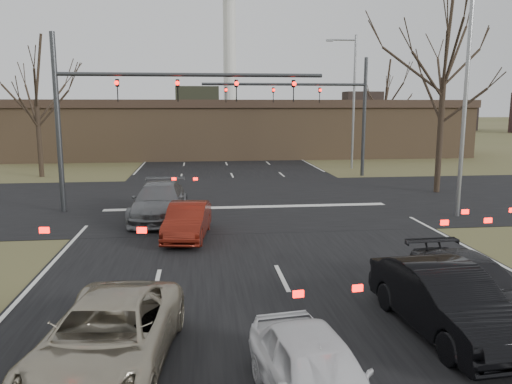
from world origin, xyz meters
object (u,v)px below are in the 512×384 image
building (243,128)px  car_silver_suv (108,337)px  streetlight_right_far (352,95)px  car_grey_ahead (159,201)px  streetlight_right_near (462,87)px  car_black_hatch (446,300)px  car_white_sedan (316,374)px  mast_arm_far (324,102)px  mast_arm_near (132,100)px  car_charcoal_sedan (472,285)px  car_red_ahead (188,221)px

building → car_silver_suv: (-6.00, -39.54, -1.99)m
building → streetlight_right_far: streetlight_right_far is taller
car_grey_ahead → streetlight_right_near: bearing=-1.7°
car_black_hatch → car_grey_ahead: 13.67m
car_white_sedan → car_grey_ahead: (-3.50, 14.22, 0.13)m
mast_arm_far → car_silver_suv: 26.93m
car_white_sedan → car_grey_ahead: bearing=96.0°
mast_arm_far → streetlight_right_far: size_ratio=1.11×
car_grey_ahead → mast_arm_near: bearing=125.0°
streetlight_right_near → car_silver_suv: bearing=-138.0°
mast_arm_near → car_silver_suv: 15.25m
mast_arm_far → car_white_sedan: size_ratio=2.94×
building → mast_arm_far: 15.75m
streetlight_right_far → car_white_sedan: size_ratio=2.64×
mast_arm_far → mast_arm_near: bearing=-138.8°
building → car_charcoal_sedan: building is taller
car_charcoal_sedan → car_grey_ahead: car_grey_ahead is taller
streetlight_right_near → car_black_hatch: bearing=-118.8°
streetlight_right_far → car_white_sedan: 32.12m
car_charcoal_sedan → car_red_ahead: bearing=130.9°
car_white_sedan → car_charcoal_sedan: size_ratio=0.87×
streetlight_right_near → building: bearing=103.7°
building → streetlight_right_near: 28.97m
mast_arm_far → car_silver_suv: (-10.18, -24.54, -4.35)m
streetlight_right_near → car_charcoal_sedan: size_ratio=2.31×
car_charcoal_sedan → building: bearing=91.2°
building → car_red_ahead: bearing=-98.9°
mast_arm_near → car_grey_ahead: (1.23, -1.96, -4.30)m
streetlight_right_far → car_charcoal_sedan: bearing=-101.0°
mast_arm_far → car_white_sedan: (-6.68, -26.18, -4.37)m
car_silver_suv → car_grey_ahead: car_grey_ahead is taller
building → car_black_hatch: building is taller
mast_arm_far → car_red_ahead: (-8.92, -15.23, -4.37)m
car_charcoal_sedan → streetlight_right_near: bearing=62.1°
mast_arm_near → car_white_sedan: size_ratio=3.20×
building → car_grey_ahead: size_ratio=7.98×
car_white_sedan → mast_arm_far: bearing=67.9°
car_grey_ahead → car_red_ahead: car_grey_ahead is taller
mast_arm_near → car_red_ahead: (2.50, -5.23, -4.43)m
car_black_hatch → car_red_ahead: bearing=118.8°
mast_arm_far → streetlight_right_far: 5.12m
streetlight_right_near → car_black_hatch: streetlight_right_near is taller
streetlight_right_near → car_grey_ahead: (-12.82, 1.04, -4.82)m
building → car_black_hatch: 38.81m
streetlight_right_near → car_black_hatch: 13.19m
mast_arm_near → car_black_hatch: size_ratio=2.71×
car_white_sedan → car_silver_suv: bearing=147.1°
mast_arm_near → car_charcoal_sedan: 16.36m
streetlight_right_far → car_red_ahead: bearing=-122.1°
building → car_silver_suv: 40.05m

